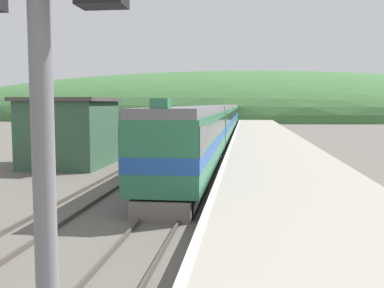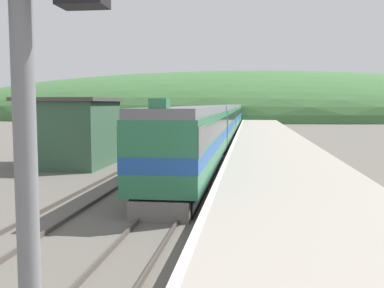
{
  "view_description": "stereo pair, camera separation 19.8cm",
  "coord_description": "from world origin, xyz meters",
  "px_view_note": "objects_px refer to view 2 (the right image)",
  "views": [
    {
      "loc": [
        3.02,
        -2.43,
        4.26
      ],
      "look_at": [
        0.59,
        17.98,
        2.41
      ],
      "focal_mm": 42.0,
      "sensor_mm": 36.0,
      "label": 1
    },
    {
      "loc": [
        3.22,
        -2.4,
        4.26
      ],
      "look_at": [
        0.59,
        17.98,
        2.41
      ],
      "focal_mm": 42.0,
      "sensor_mm": 36.0,
      "label": 2
    }
  ],
  "objects_px": {
    "carriage_third": "(229,117)",
    "signal_mast_main": "(21,60)",
    "express_train_lead_car": "(192,139)",
    "carriage_second": "(219,123)",
    "carriage_fourth": "(234,114)"
  },
  "relations": [
    {
      "from": "express_train_lead_car",
      "to": "carriage_fourth",
      "type": "bearing_deg",
      "value": 90.0
    },
    {
      "from": "carriage_second",
      "to": "carriage_fourth",
      "type": "bearing_deg",
      "value": 90.0
    },
    {
      "from": "express_train_lead_car",
      "to": "signal_mast_main",
      "type": "bearing_deg",
      "value": -86.6
    },
    {
      "from": "carriage_third",
      "to": "signal_mast_main",
      "type": "height_order",
      "value": "signal_mast_main"
    },
    {
      "from": "carriage_third",
      "to": "carriage_fourth",
      "type": "height_order",
      "value": "same"
    },
    {
      "from": "signal_mast_main",
      "to": "carriage_third",
      "type": "bearing_deg",
      "value": 91.12
    },
    {
      "from": "carriage_fourth",
      "to": "signal_mast_main",
      "type": "distance_m",
      "value": 87.0
    },
    {
      "from": "carriage_fourth",
      "to": "express_train_lead_car",
      "type": "bearing_deg",
      "value": -90.0
    },
    {
      "from": "express_train_lead_car",
      "to": "carriage_second",
      "type": "bearing_deg",
      "value": 90.0
    },
    {
      "from": "signal_mast_main",
      "to": "carriage_second",
      "type": "bearing_deg",
      "value": 91.69
    },
    {
      "from": "carriage_third",
      "to": "express_train_lead_car",
      "type": "bearing_deg",
      "value": -90.0
    },
    {
      "from": "carriage_second",
      "to": "signal_mast_main",
      "type": "distance_m",
      "value": 43.2
    },
    {
      "from": "carriage_second",
      "to": "carriage_fourth",
      "type": "height_order",
      "value": "same"
    },
    {
      "from": "express_train_lead_car",
      "to": "carriage_fourth",
      "type": "xyz_separation_m",
      "value": [
        0.0,
        65.48,
        -0.01
      ]
    },
    {
      "from": "carriage_second",
      "to": "signal_mast_main",
      "type": "height_order",
      "value": "signal_mast_main"
    }
  ]
}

